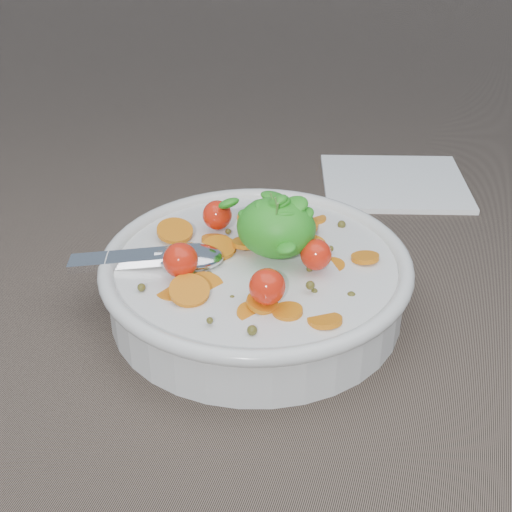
# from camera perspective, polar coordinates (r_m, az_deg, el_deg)

# --- Properties ---
(ground) EXTENTS (6.00, 6.00, 0.00)m
(ground) POSITION_cam_1_polar(r_m,az_deg,el_deg) (0.58, 2.05, -3.55)
(ground) COLOR brown
(ground) RESTS_ON ground
(bowl) EXTENTS (0.26, 0.24, 0.10)m
(bowl) POSITION_cam_1_polar(r_m,az_deg,el_deg) (0.55, 0.00, -1.85)
(bowl) COLOR silver
(bowl) RESTS_ON ground
(napkin) EXTENTS (0.18, 0.17, 0.01)m
(napkin) POSITION_cam_1_polar(r_m,az_deg,el_deg) (0.77, 10.99, 5.77)
(napkin) COLOR white
(napkin) RESTS_ON ground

